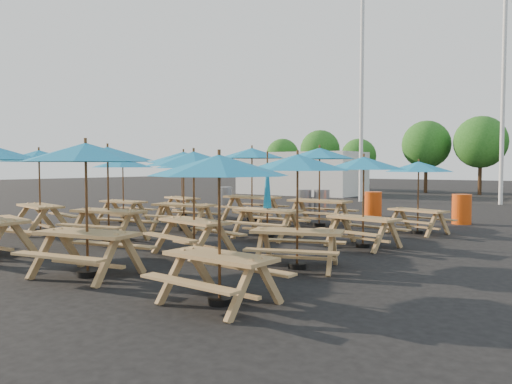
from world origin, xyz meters
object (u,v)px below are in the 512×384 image
Objects in this scene: picnic_unit_3 at (182,167)px; picnic_unit_5 at (108,159)px; waste_bin_1 at (304,202)px; picnic_unit_8 at (86,159)px; picnic_unit_2 at (123,166)px; waste_bin_4 at (462,209)px; picnic_unit_14 at (364,168)px; picnic_unit_12 at (219,173)px; waste_bin_0 at (225,198)px; picnic_unit_1 at (39,160)px; picnic_unit_7 at (252,157)px; picnic_unit_6 at (183,162)px; waste_bin_2 at (322,202)px; picnic_unit_9 at (194,164)px; picnic_unit_10 at (267,203)px; picnic_unit_11 at (320,158)px; picnic_unit_15 at (419,170)px; waste_bin_3 at (373,205)px; picnic_unit_13 at (297,168)px.

picnic_unit_5 is (2.95, -5.70, 0.22)m from picnic_unit_3.
picnic_unit_8 is at bearing -77.91° from waste_bin_1.
picnic_unit_2 reaches higher than waste_bin_4.
picnic_unit_14 is at bearing 53.85° from picnic_unit_8.
picnic_unit_12 is 2.12× the size of waste_bin_1.
picnic_unit_5 is at bearing -44.52° from picnic_unit_2.
waste_bin_4 is (9.87, 0.06, 0.00)m from waste_bin_0.
picnic_unit_1 is at bearing 144.16° from picnic_unit_8.
picnic_unit_7 reaches higher than waste_bin_0.
picnic_unit_14 is at bearing -9.02° from picnic_unit_6.
waste_bin_2 is at bearing 56.70° from picnic_unit_2.
picnic_unit_7 is at bearing -95.47° from waste_bin_1.
picnic_unit_3 is 3.06m from picnic_unit_7.
picnic_unit_9 is 9.79m from waste_bin_2.
picnic_unit_2 is (-0.13, 3.08, -0.17)m from picnic_unit_1.
picnic_unit_1 is 1.04× the size of picnic_unit_7.
picnic_unit_1 reaches higher than picnic_unit_10.
picnic_unit_11 is 4.09m from picnic_unit_14.
picnic_unit_3 is 12.23m from picnic_unit_12.
picnic_unit_1 reaches higher than picnic_unit_3.
picnic_unit_3 reaches higher than waste_bin_1.
picnic_unit_3 is at bearing -161.68° from picnic_unit_15.
picnic_unit_7 reaches higher than waste_bin_3.
picnic_unit_9 is at bearing -26.76° from picnic_unit_3.
picnic_unit_2 is 0.95× the size of picnic_unit_10.
waste_bin_1 is at bearing 127.83° from picnic_unit_11.
picnic_unit_9 is (5.96, -0.06, -0.12)m from picnic_unit_1.
waste_bin_2 is 1.00× the size of waste_bin_3.
picnic_unit_3 is 7.19m from waste_bin_3.
waste_bin_3 is (-2.53, 2.98, -1.29)m from picnic_unit_15.
picnic_unit_3 is 5.60m from waste_bin_2.
picnic_unit_12 is (8.88, -2.75, -0.26)m from picnic_unit_1.
picnic_unit_3 is 1.02× the size of picnic_unit_9.
picnic_unit_10 reaches higher than picnic_unit_15.
waste_bin_2 is at bearing 87.73° from picnic_unit_8.
picnic_unit_3 is 0.98× the size of picnic_unit_13.
picnic_unit_10 reaches higher than waste_bin_4.
picnic_unit_1 is at bearing -72.96° from picnic_unit_3.
picnic_unit_10 reaches higher than picnic_unit_3.
picnic_unit_5 is 6.25m from picnic_unit_14.
picnic_unit_9 is at bearing 140.48° from picnic_unit_12.
picnic_unit_12 is 13.14m from waste_bin_1.
picnic_unit_12 reaches higher than waste_bin_4.
picnic_unit_10 is (6.02, -0.25, -0.95)m from picnic_unit_2.
picnic_unit_11 is (-0.17, 5.98, 0.23)m from picnic_unit_9.
picnic_unit_3 is at bearing 107.01° from picnic_unit_5.
picnic_unit_2 is 6.85m from picnic_unit_9.
picnic_unit_2 is at bearing -120.20° from waste_bin_1.
waste_bin_4 is at bearing 45.15° from picnic_unit_5.
picnic_unit_10 is 6.39m from picnic_unit_12.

